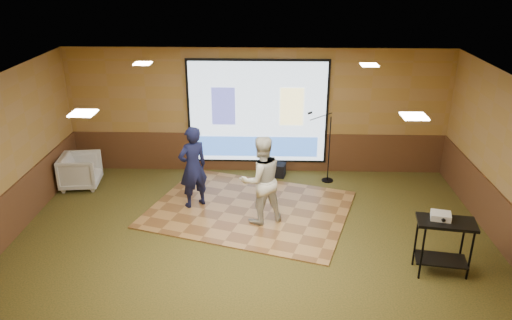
{
  "coord_description": "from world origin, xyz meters",
  "views": [
    {
      "loc": [
        0.32,
        -7.83,
        4.93
      ],
      "look_at": [
        0.04,
        0.97,
        1.3
      ],
      "focal_mm": 35.0,
      "sensor_mm": 36.0,
      "label": 1
    }
  ],
  "objects_px": {
    "player_left": "(193,167)",
    "banquet_chair": "(80,171)",
    "projector_screen": "(258,113)",
    "av_table": "(444,237)",
    "projector": "(441,216)",
    "duffel_bag": "(275,170)",
    "dance_floor": "(249,209)",
    "player_right": "(261,180)",
    "mic_stand": "(326,161)"
  },
  "relations": [
    {
      "from": "player_left",
      "to": "banquet_chair",
      "type": "bearing_deg",
      "value": -54.28
    },
    {
      "from": "player_left",
      "to": "duffel_bag",
      "type": "relative_size",
      "value": 3.5
    },
    {
      "from": "dance_floor",
      "to": "av_table",
      "type": "bearing_deg",
      "value": -32.74
    },
    {
      "from": "dance_floor",
      "to": "projector_screen",
      "type": "bearing_deg",
      "value": 86.93
    },
    {
      "from": "duffel_bag",
      "to": "projector",
      "type": "bearing_deg",
      "value": -54.93
    },
    {
      "from": "projector",
      "to": "projector_screen",
      "type": "bearing_deg",
      "value": 141.33
    },
    {
      "from": "projector_screen",
      "to": "duffel_bag",
      "type": "bearing_deg",
      "value": -33.11
    },
    {
      "from": "projector_screen",
      "to": "mic_stand",
      "type": "relative_size",
      "value": 1.95
    },
    {
      "from": "dance_floor",
      "to": "projector",
      "type": "bearing_deg",
      "value": -32.46
    },
    {
      "from": "av_table",
      "to": "projector",
      "type": "bearing_deg",
      "value": 137.72
    },
    {
      "from": "projector_screen",
      "to": "duffel_bag",
      "type": "height_order",
      "value": "projector_screen"
    },
    {
      "from": "mic_stand",
      "to": "projector_screen",
      "type": "bearing_deg",
      "value": -174.74
    },
    {
      "from": "projector_screen",
      "to": "banquet_chair",
      "type": "distance_m",
      "value": 4.27
    },
    {
      "from": "player_left",
      "to": "banquet_chair",
      "type": "relative_size",
      "value": 2.06
    },
    {
      "from": "projector_screen",
      "to": "player_left",
      "type": "xyz_separation_m",
      "value": [
        -1.27,
        -1.91,
        -0.58
      ]
    },
    {
      "from": "duffel_bag",
      "to": "av_table",
      "type": "bearing_deg",
      "value": -54.63
    },
    {
      "from": "av_table",
      "to": "banquet_chair",
      "type": "distance_m",
      "value": 7.82
    },
    {
      "from": "banquet_chair",
      "to": "dance_floor",
      "type": "bearing_deg",
      "value": -111.22
    },
    {
      "from": "projector",
      "to": "mic_stand",
      "type": "xyz_separation_m",
      "value": [
        -1.48,
        3.53,
        -0.53
      ]
    },
    {
      "from": "duffel_bag",
      "to": "mic_stand",
      "type": "bearing_deg",
      "value": -12.4
    },
    {
      "from": "projector",
      "to": "mic_stand",
      "type": "relative_size",
      "value": 0.18
    },
    {
      "from": "projector_screen",
      "to": "player_left",
      "type": "bearing_deg",
      "value": -123.62
    },
    {
      "from": "player_left",
      "to": "player_right",
      "type": "xyz_separation_m",
      "value": [
        1.41,
        -0.62,
        0.02
      ]
    },
    {
      "from": "av_table",
      "to": "duffel_bag",
      "type": "bearing_deg",
      "value": 125.37
    },
    {
      "from": "duffel_bag",
      "to": "player_right",
      "type": "bearing_deg",
      "value": -97.17
    },
    {
      "from": "dance_floor",
      "to": "duffel_bag",
      "type": "relative_size",
      "value": 7.96
    },
    {
      "from": "player_right",
      "to": "projector",
      "type": "distance_m",
      "value": 3.32
    },
    {
      "from": "projector_screen",
      "to": "banquet_chair",
      "type": "xyz_separation_m",
      "value": [
        -4.0,
        -1.02,
        -1.09
      ]
    },
    {
      "from": "mic_stand",
      "to": "banquet_chair",
      "type": "height_order",
      "value": "mic_stand"
    },
    {
      "from": "player_left",
      "to": "mic_stand",
      "type": "relative_size",
      "value": 1.02
    },
    {
      "from": "duffel_bag",
      "to": "projector_screen",
      "type": "bearing_deg",
      "value": 146.89
    },
    {
      "from": "projector_screen",
      "to": "dance_floor",
      "type": "bearing_deg",
      "value": -93.07
    },
    {
      "from": "projector",
      "to": "dance_floor",
      "type": "bearing_deg",
      "value": 161.69
    },
    {
      "from": "player_left",
      "to": "banquet_chair",
      "type": "distance_m",
      "value": 2.92
    },
    {
      "from": "dance_floor",
      "to": "duffel_bag",
      "type": "distance_m",
      "value": 1.84
    },
    {
      "from": "dance_floor",
      "to": "projector",
      "type": "height_order",
      "value": "projector"
    },
    {
      "from": "projector_screen",
      "to": "dance_floor",
      "type": "distance_m",
      "value": 2.51
    },
    {
      "from": "projector",
      "to": "duffel_bag",
      "type": "relative_size",
      "value": 0.63
    },
    {
      "from": "projector",
      "to": "duffel_bag",
      "type": "distance_m",
      "value": 4.71
    },
    {
      "from": "projector_screen",
      "to": "mic_stand",
      "type": "distance_m",
      "value": 1.96
    },
    {
      "from": "projector_screen",
      "to": "projector",
      "type": "xyz_separation_m",
      "value": [
        3.09,
        -4.07,
        -0.45
      ]
    },
    {
      "from": "player_right",
      "to": "projector",
      "type": "relative_size",
      "value": 5.69
    },
    {
      "from": "duffel_bag",
      "to": "dance_floor",
      "type": "bearing_deg",
      "value": -106.82
    },
    {
      "from": "av_table",
      "to": "dance_floor",
      "type": "bearing_deg",
      "value": 147.26
    },
    {
      "from": "player_right",
      "to": "av_table",
      "type": "bearing_deg",
      "value": 128.2
    },
    {
      "from": "player_left",
      "to": "dance_floor",
      "type": "bearing_deg",
      "value": 137.82
    },
    {
      "from": "projector_screen",
      "to": "av_table",
      "type": "height_order",
      "value": "projector_screen"
    },
    {
      "from": "projector",
      "to": "player_left",
      "type": "bearing_deg",
      "value": 167.85
    },
    {
      "from": "projector",
      "to": "mic_stand",
      "type": "height_order",
      "value": "mic_stand"
    },
    {
      "from": "projector_screen",
      "to": "duffel_bag",
      "type": "relative_size",
      "value": 6.67
    }
  ]
}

